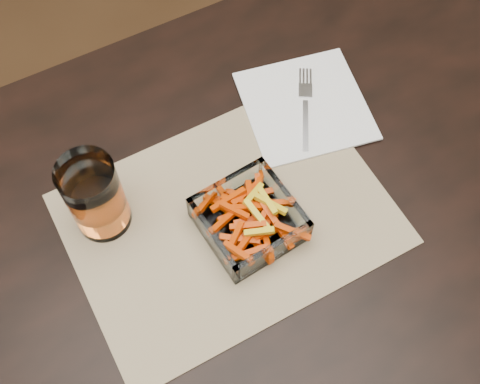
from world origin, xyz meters
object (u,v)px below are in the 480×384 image
object	(u,v)px
tumbler	(96,198)
glass_bowl	(249,221)
dining_table	(247,277)
fork	(305,105)

from	to	relation	value
tumbler	glass_bowl	bearing A→B (deg)	-31.89
dining_table	glass_bowl	bearing A→B (deg)	58.60
glass_bowl	tumbler	xyz separation A→B (m)	(-0.18, 0.11, 0.04)
tumbler	fork	distance (m)	0.36
fork	dining_table	bearing A→B (deg)	-107.64
dining_table	tumbler	bearing A→B (deg)	136.20
dining_table	fork	bearing A→B (deg)	41.42
glass_bowl	tumbler	distance (m)	0.21
glass_bowl	fork	bearing A→B (deg)	38.16
dining_table	fork	size ratio (longest dim) A/B	11.09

